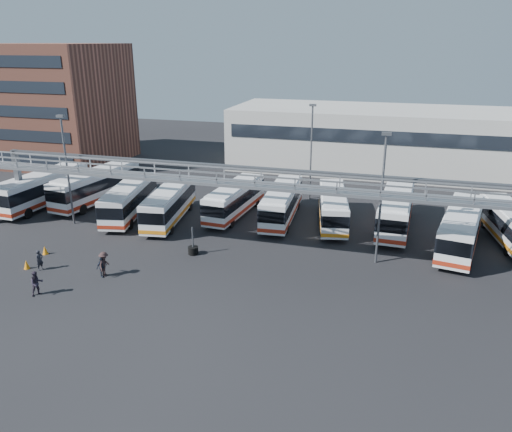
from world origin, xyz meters
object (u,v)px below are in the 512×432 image
(bus_5, at_px, (282,202))
(bus_6, at_px, (333,206))
(bus_2, at_px, (129,199))
(cone_right, at_px, (45,250))
(pedestrian_b, at_px, (37,283))
(tire_stack, at_px, (193,250))
(light_pole_mid, at_px, (382,192))
(bus_4, at_px, (235,199))
(bus_3, at_px, (169,203))
(bus_7, at_px, (396,209))
(cone_left, at_px, (26,265))
(pedestrian_c, at_px, (104,264))
(pedestrian_a, at_px, (40,260))
(light_pole_back, at_px, (311,147))
(bus_1, at_px, (96,185))
(light_pole_left, at_px, (67,165))
(bus_9, at_px, (509,223))
(bus_8, at_px, (461,228))
(bus_0, at_px, (43,188))
(pedestrian_d, at_px, (102,267))

(bus_5, distance_m, bus_6, 4.86)
(bus_2, height_order, cone_right, bus_2)
(pedestrian_b, xyz_separation_m, tire_stack, (7.47, 9.32, -0.49))
(bus_6, xyz_separation_m, pedestrian_b, (-17.29, -19.62, -0.85))
(light_pole_mid, bearing_deg, bus_2, 169.71)
(bus_4, bearing_deg, bus_3, -144.57)
(pedestrian_b, distance_m, tire_stack, 11.95)
(bus_7, bearing_deg, cone_left, -145.13)
(light_pole_mid, distance_m, bus_6, 9.85)
(light_pole_mid, xyz_separation_m, cone_right, (-25.88, -5.85, -5.37))
(pedestrian_c, height_order, cone_left, pedestrian_c)
(pedestrian_a, height_order, cone_left, pedestrian_a)
(light_pole_back, xyz_separation_m, cone_left, (-17.41, -23.57, -5.38))
(light_pole_mid, bearing_deg, bus_1, 166.07)
(bus_5, bearing_deg, pedestrian_b, -126.25)
(light_pole_left, xyz_separation_m, bus_1, (-1.45, 6.30, -3.78))
(pedestrian_b, distance_m, pedestrian_c, 4.76)
(bus_4, bearing_deg, light_pole_mid, -23.50)
(bus_3, distance_m, pedestrian_c, 12.24)
(light_pole_left, height_order, bus_1, light_pole_left)
(bus_3, xyz_separation_m, cone_left, (-5.83, -12.81, -1.42))
(light_pole_left, distance_m, tire_stack, 15.09)
(pedestrian_c, distance_m, cone_left, 6.45)
(bus_1, distance_m, bus_2, 6.31)
(pedestrian_c, bearing_deg, cone_left, 87.62)
(light_pole_left, relative_size, cone_left, 14.60)
(bus_1, xyz_separation_m, pedestrian_a, (5.18, -15.72, -1.15))
(bus_2, bearing_deg, bus_9, -6.09)
(light_pole_left, xyz_separation_m, bus_9, (38.57, 6.60, -4.04))
(cone_right, bearing_deg, bus_7, 27.19)
(light_pole_back, relative_size, bus_1, 0.86)
(bus_8, bearing_deg, bus_9, 46.58)
(bus_0, relative_size, bus_4, 1.12)
(bus_5, relative_size, bus_7, 0.95)
(pedestrian_a, distance_m, pedestrian_c, 5.28)
(bus_4, bearing_deg, pedestrian_c, -103.07)
(bus_1, xyz_separation_m, bus_2, (5.56, -2.97, -0.14))
(cone_left, distance_m, cone_right, 2.76)
(bus_9, bearing_deg, pedestrian_c, -161.25)
(bus_7, relative_size, pedestrian_d, 7.33)
(bus_3, xyz_separation_m, tire_stack, (5.25, -6.74, -1.37))
(bus_5, bearing_deg, light_pole_mid, -42.18)
(bus_5, bearing_deg, pedestrian_c, -125.49)
(pedestrian_d, distance_m, tire_stack, 7.41)
(pedestrian_b, xyz_separation_m, cone_left, (-3.62, 3.26, -0.53))
(bus_1, height_order, cone_left, bus_1)
(bus_4, height_order, bus_7, bus_7)
(bus_5, relative_size, cone_left, 15.41)
(bus_0, distance_m, tire_stack, 21.19)
(bus_4, relative_size, pedestrian_d, 6.77)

